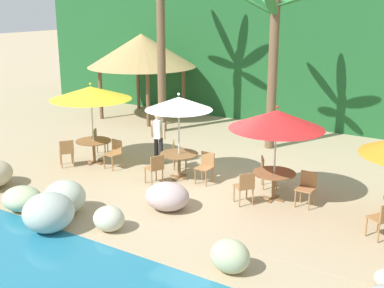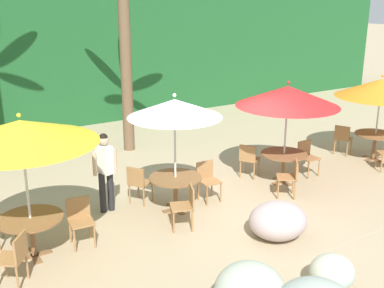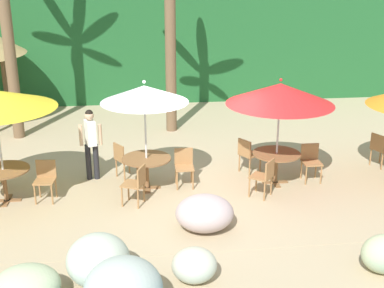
{
  "view_description": "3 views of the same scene",
  "coord_description": "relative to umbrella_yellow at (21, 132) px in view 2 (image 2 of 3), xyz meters",
  "views": [
    {
      "loc": [
        6.65,
        -11.11,
        5.0
      ],
      "look_at": [
        -0.68,
        0.24,
        1.11
      ],
      "focal_mm": 47.18,
      "sensor_mm": 36.0,
      "label": 1
    },
    {
      "loc": [
        -5.68,
        -7.63,
        4.34
      ],
      "look_at": [
        -0.63,
        0.47,
        1.32
      ],
      "focal_mm": 44.2,
      "sensor_mm": 36.0,
      "label": 2
    },
    {
      "loc": [
        -1.4,
        -10.46,
        4.81
      ],
      "look_at": [
        -0.14,
        0.14,
        1.08
      ],
      "focal_mm": 48.11,
      "sensor_mm": 36.0,
      "label": 3
    }
  ],
  "objects": [
    {
      "name": "ground_plane",
      "position": [
        4.17,
        0.03,
        -2.25
      ],
      "size": [
        120.0,
        120.0,
        0.0
      ],
      "primitive_type": "plane",
      "color": "tan"
    },
    {
      "name": "terrace_deck",
      "position": [
        4.17,
        0.03,
        -2.25
      ],
      "size": [
        18.0,
        5.2,
        0.01
      ],
      "color": "tan",
      "rests_on": "ground"
    },
    {
      "name": "foliage_backdrop",
      "position": [
        4.17,
        9.03,
        0.75
      ],
      "size": [
        28.0,
        2.4,
        6.0
      ],
      "color": "#1E5628",
      "rests_on": "ground"
    },
    {
      "name": "rock_seawall",
      "position": [
        3.97,
        -3.29,
        -1.88
      ],
      "size": [
        15.43,
        3.5,
        0.9
      ],
      "color": "#B1BF93",
      "rests_on": "ground"
    },
    {
      "name": "umbrella_yellow",
      "position": [
        0.0,
        0.0,
        0.0
      ],
      "size": [
        2.5,
        2.5,
        2.56
      ],
      "color": "silver",
      "rests_on": "ground"
    },
    {
      "name": "dining_table_yellow",
      "position": [
        0.0,
        0.0,
        -1.64
      ],
      "size": [
        1.1,
        1.1,
        0.74
      ],
      "color": "brown",
      "rests_on": "ground"
    },
    {
      "name": "chair_yellow_seaward",
      "position": [
        0.85,
        0.0,
        -1.74
      ],
      "size": [
        0.46,
        0.47,
        0.87
      ],
      "color": "#9E7042",
      "rests_on": "ground"
    },
    {
      "name": "chair_yellow_left",
      "position": [
        -0.44,
        -0.73,
        -1.74
      ],
      "size": [
        0.59,
        0.59,
        0.87
      ],
      "color": "#9E7042",
      "rests_on": "ground"
    },
    {
      "name": "umbrella_white",
      "position": [
        3.03,
        0.32,
        -0.05
      ],
      "size": [
        1.91,
        1.91,
        2.5
      ],
      "color": "silver",
      "rests_on": "ground"
    },
    {
      "name": "dining_table_white",
      "position": [
        3.03,
        0.32,
        -1.64
      ],
      "size": [
        1.1,
        1.1,
        0.74
      ],
      "color": "brown",
      "rests_on": "ground"
    },
    {
      "name": "chair_white_seaward",
      "position": [
        3.88,
        0.4,
        -1.74
      ],
      "size": [
        0.43,
        0.43,
        0.87
      ],
      "color": "#9E7042",
      "rests_on": "ground"
    },
    {
      "name": "chair_white_inland",
      "position": [
        2.49,
        0.99,
        -1.74
      ],
      "size": [
        0.59,
        0.58,
        0.87
      ],
      "color": "#9E7042",
      "rests_on": "ground"
    },
    {
      "name": "chair_white_left",
      "position": [
        2.79,
        -0.5,
        -1.74
      ],
      "size": [
        0.55,
        0.55,
        0.87
      ],
      "color": "#9E7042",
      "rests_on": "ground"
    },
    {
      "name": "umbrella_red",
      "position": [
        5.99,
        0.28,
        -0.12
      ],
      "size": [
        2.4,
        2.4,
        2.48
      ],
      "color": "silver",
      "rests_on": "ground"
    },
    {
      "name": "dining_table_red",
      "position": [
        5.99,
        0.28,
        -1.64
      ],
      "size": [
        1.1,
        1.1,
        0.74
      ],
      "color": "brown",
      "rests_on": "ground"
    },
    {
      "name": "chair_red_seaward",
      "position": [
        6.85,
        0.36,
        -1.74
      ],
      "size": [
        0.42,
        0.43,
        0.87
      ],
      "color": "#9E7042",
      "rests_on": "ground"
    },
    {
      "name": "chair_red_inland",
      "position": [
        5.47,
        0.95,
        -1.74
      ],
      "size": [
        0.58,
        0.58,
        0.87
      ],
      "color": "#9E7042",
      "rests_on": "ground"
    },
    {
      "name": "chair_red_left",
      "position": [
        5.54,
        -0.45,
        -1.74
      ],
      "size": [
        0.6,
        0.59,
        0.87
      ],
      "color": "#9E7042",
      "rests_on": "ground"
    },
    {
      "name": "umbrella_orange",
      "position": [
        9.26,
        0.21,
        -0.25
      ],
      "size": [
        2.38,
        2.38,
        2.35
      ],
      "color": "silver",
      "rests_on": "ground"
    },
    {
      "name": "dining_table_orange",
      "position": [
        9.26,
        0.21,
        -1.64
      ],
      "size": [
        1.1,
        1.1,
        0.74
      ],
      "color": "brown",
      "rests_on": "ground"
    },
    {
      "name": "chair_orange_inland",
      "position": [
        8.83,
        0.95,
        -1.74
      ],
      "size": [
        0.56,
        0.56,
        0.87
      ],
      "color": "#9E7042",
      "rests_on": "ground"
    },
    {
      "name": "palm_tree_second",
      "position": [
        3.92,
        4.61,
        1.21
      ],
      "size": [
        2.76,
        2.84,
        5.28
      ],
      "color": "brown",
      "rests_on": "ground"
    },
    {
      "name": "waiter_in_white",
      "position": [
        1.77,
        1.02,
        -1.26
      ],
      "size": [
        0.52,
        0.39,
        1.7
      ],
      "color": "#232328",
      "rests_on": "ground"
    }
  ]
}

